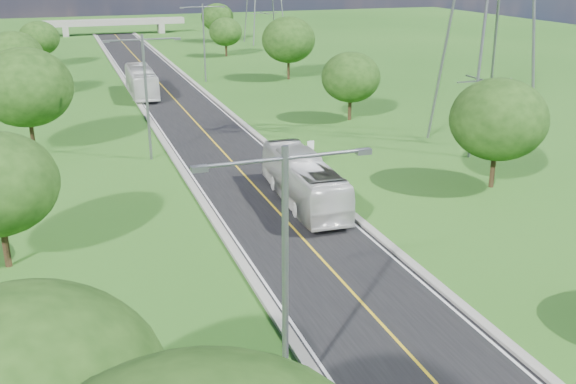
# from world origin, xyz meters

# --- Properties ---
(ground) EXTENTS (260.00, 260.00, 0.00)m
(ground) POSITION_xyz_m (0.00, 60.00, 0.00)
(ground) COLOR #225417
(ground) RESTS_ON ground
(road) EXTENTS (8.00, 150.00, 0.06)m
(road) POSITION_xyz_m (0.00, 66.00, 0.03)
(road) COLOR black
(road) RESTS_ON ground
(curb_left) EXTENTS (0.50, 150.00, 0.22)m
(curb_left) POSITION_xyz_m (-4.25, 66.00, 0.11)
(curb_left) COLOR gray
(curb_left) RESTS_ON ground
(curb_right) EXTENTS (0.50, 150.00, 0.22)m
(curb_right) POSITION_xyz_m (4.25, 66.00, 0.11)
(curb_right) COLOR gray
(curb_right) RESTS_ON ground
(speed_limit_sign) EXTENTS (0.55, 0.09, 2.40)m
(speed_limit_sign) POSITION_xyz_m (5.20, 37.98, 1.60)
(speed_limit_sign) COLOR slate
(speed_limit_sign) RESTS_ON ground
(overpass) EXTENTS (30.00, 3.00, 3.20)m
(overpass) POSITION_xyz_m (0.00, 140.00, 2.41)
(overpass) COLOR gray
(overpass) RESTS_ON ground
(streetlight_near_left) EXTENTS (5.90, 0.25, 10.00)m
(streetlight_near_left) POSITION_xyz_m (-6.00, 12.00, 5.94)
(streetlight_near_left) COLOR slate
(streetlight_near_left) RESTS_ON ground
(streetlight_mid_left) EXTENTS (5.90, 0.25, 10.00)m
(streetlight_mid_left) POSITION_xyz_m (-6.00, 45.00, 5.94)
(streetlight_mid_left) COLOR slate
(streetlight_mid_left) RESTS_ON ground
(streetlight_far_right) EXTENTS (5.90, 0.25, 10.00)m
(streetlight_far_right) POSITION_xyz_m (6.00, 78.00, 5.94)
(streetlight_far_right) COLOR slate
(streetlight_far_right) RESTS_ON ground
(tree_lc) EXTENTS (7.56, 7.56, 8.79)m
(tree_lc) POSITION_xyz_m (-15.00, 50.00, 5.58)
(tree_lc) COLOR black
(tree_lc) RESTS_ON ground
(tree_ld) EXTENTS (6.72, 6.72, 7.82)m
(tree_ld) POSITION_xyz_m (-17.00, 74.00, 4.95)
(tree_ld) COLOR black
(tree_ld) RESTS_ON ground
(tree_le) EXTENTS (5.88, 5.88, 6.84)m
(tree_le) POSITION_xyz_m (-14.50, 98.00, 4.33)
(tree_le) COLOR black
(tree_le) RESTS_ON ground
(tree_rb) EXTENTS (6.72, 6.72, 7.82)m
(tree_rb) POSITION_xyz_m (16.00, 30.00, 4.95)
(tree_rb) COLOR black
(tree_rb) RESTS_ON ground
(tree_rc) EXTENTS (5.88, 5.88, 6.84)m
(tree_rc) POSITION_xyz_m (15.00, 52.00, 4.33)
(tree_rc) COLOR black
(tree_rc) RESTS_ON ground
(tree_rd) EXTENTS (7.14, 7.14, 8.30)m
(tree_rd) POSITION_xyz_m (17.00, 76.00, 5.27)
(tree_rd) COLOR black
(tree_rd) RESTS_ON ground
(tree_re) EXTENTS (5.46, 5.46, 6.35)m
(tree_re) POSITION_xyz_m (14.50, 100.00, 4.02)
(tree_re) COLOR black
(tree_re) RESTS_ON ground
(tree_rf) EXTENTS (6.30, 6.30, 7.33)m
(tree_rf) POSITION_xyz_m (18.00, 120.00, 4.64)
(tree_rf) COLOR black
(tree_rf) RESTS_ON ground
(bus_outbound) EXTENTS (3.31, 11.66, 3.21)m
(bus_outbound) POSITION_xyz_m (2.08, 31.32, 1.67)
(bus_outbound) COLOR silver
(bus_outbound) RESTS_ON road
(bus_inbound) EXTENTS (3.08, 11.92, 3.30)m
(bus_inbound) POSITION_xyz_m (-3.19, 71.44, 1.71)
(bus_inbound) COLOR white
(bus_inbound) RESTS_ON road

